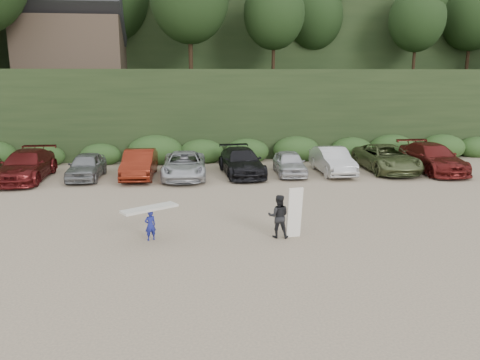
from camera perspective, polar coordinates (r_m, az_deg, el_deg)
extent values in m
plane|color=tan|center=(17.38, 4.32, -6.28)|extent=(120.00, 120.00, 0.00)
cube|color=black|center=(38.35, -1.80, 8.77)|extent=(80.00, 14.00, 6.00)
cube|color=black|center=(56.27, -3.40, 15.12)|extent=(90.00, 30.00, 16.00)
ellipsoid|color=black|center=(38.63, -1.88, 20.70)|extent=(66.00, 12.00, 10.00)
cube|color=#2B491E|center=(31.15, -1.63, 3.41)|extent=(46.20, 2.00, 1.20)
cube|color=brown|center=(41.16, -19.63, 15.31)|extent=(8.00, 6.00, 4.00)
imported|color=#5B1415|center=(28.03, -24.60, 1.61)|extent=(2.27, 5.54, 1.61)
imported|color=gray|center=(27.21, -18.22, 1.64)|extent=(1.77, 4.21, 1.42)
imported|color=maroon|center=(26.72, -12.17, 1.93)|extent=(1.78, 4.74, 1.55)
imported|color=#B7B8BE|center=(26.28, -6.83, 1.82)|extent=(2.49, 5.19, 1.43)
imported|color=black|center=(26.85, 0.17, 2.23)|extent=(2.54, 5.35, 1.50)
imported|color=silver|center=(27.05, 6.05, 2.08)|extent=(1.79, 4.06, 1.36)
imported|color=silver|center=(27.73, 11.18, 2.33)|extent=(1.66, 4.62, 1.52)
imported|color=#556138|center=(29.22, 17.41, 2.55)|extent=(2.62, 5.61, 1.55)
imported|color=maroon|center=(29.99, 22.38, 2.51)|extent=(2.39, 5.69, 1.64)
imported|color=navy|center=(16.59, -10.88, -5.44)|extent=(0.47, 0.40, 1.09)
cube|color=beige|center=(16.42, -10.97, -3.42)|extent=(1.98, 1.52, 0.08)
imported|color=black|center=(16.58, 4.72, -4.42)|extent=(0.85, 0.72, 1.55)
cube|color=white|center=(16.55, 6.67, -3.99)|extent=(0.55, 0.34, 1.83)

